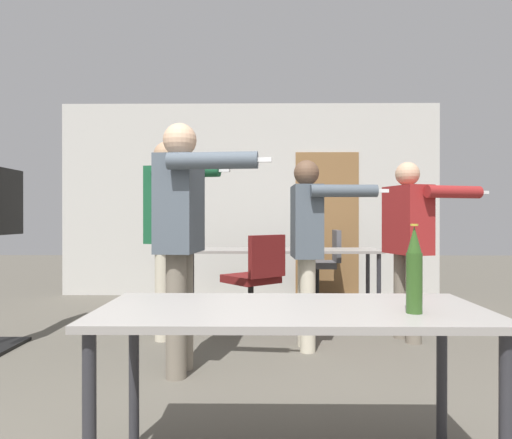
{
  "coord_description": "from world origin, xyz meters",
  "views": [
    {
      "loc": [
        0.15,
        -1.5,
        1.11
      ],
      "look_at": [
        0.11,
        2.2,
        1.1
      ],
      "focal_mm": 32.0,
      "sensor_mm": 36.0,
      "label": 1
    }
  ],
  "objects_px": {
    "person_left_plaid": "(182,223)",
    "person_near_casual": "(409,234)",
    "person_right_polo": "(308,235)",
    "person_center_tall": "(168,219)",
    "beer_bottle": "(414,271)",
    "office_chair_mid_tucked": "(323,267)",
    "office_chair_near_pushed": "(255,283)"
  },
  "relations": [
    {
      "from": "person_center_tall",
      "to": "person_left_plaid",
      "type": "relative_size",
      "value": 1.02
    },
    {
      "from": "person_center_tall",
      "to": "person_left_plaid",
      "type": "distance_m",
      "value": 1.0
    },
    {
      "from": "person_right_polo",
      "to": "person_left_plaid",
      "type": "distance_m",
      "value": 1.15
    },
    {
      "from": "person_left_plaid",
      "to": "beer_bottle",
      "type": "relative_size",
      "value": 5.08
    },
    {
      "from": "person_left_plaid",
      "to": "office_chair_mid_tucked",
      "type": "xyz_separation_m",
      "value": [
        1.39,
        2.83,
        -0.63
      ]
    },
    {
      "from": "person_right_polo",
      "to": "person_center_tall",
      "type": "relative_size",
      "value": 0.88
    },
    {
      "from": "person_center_tall",
      "to": "person_near_casual",
      "type": "height_order",
      "value": "person_center_tall"
    },
    {
      "from": "person_right_polo",
      "to": "person_center_tall",
      "type": "xyz_separation_m",
      "value": [
        -1.26,
        0.34,
        0.14
      ]
    },
    {
      "from": "person_right_polo",
      "to": "office_chair_near_pushed",
      "type": "height_order",
      "value": "person_right_polo"
    },
    {
      "from": "person_left_plaid",
      "to": "office_chair_near_pushed",
      "type": "distance_m",
      "value": 1.62
    },
    {
      "from": "person_right_polo",
      "to": "person_center_tall",
      "type": "bearing_deg",
      "value": -107.13
    },
    {
      "from": "person_left_plaid",
      "to": "person_near_casual",
      "type": "relative_size",
      "value": 1.1
    },
    {
      "from": "office_chair_near_pushed",
      "to": "beer_bottle",
      "type": "relative_size",
      "value": 2.67
    },
    {
      "from": "person_near_casual",
      "to": "beer_bottle",
      "type": "xyz_separation_m",
      "value": [
        -0.74,
        -2.36,
        -0.06
      ]
    },
    {
      "from": "person_near_casual",
      "to": "office_chair_near_pushed",
      "type": "bearing_deg",
      "value": -125.86
    },
    {
      "from": "person_left_plaid",
      "to": "person_center_tall",
      "type": "bearing_deg",
      "value": -157.4
    },
    {
      "from": "person_center_tall",
      "to": "office_chair_near_pushed",
      "type": "distance_m",
      "value": 1.13
    },
    {
      "from": "person_center_tall",
      "to": "beer_bottle",
      "type": "xyz_separation_m",
      "value": [
        1.46,
        -2.41,
        -0.2
      ]
    },
    {
      "from": "person_center_tall",
      "to": "person_near_casual",
      "type": "xyz_separation_m",
      "value": [
        2.2,
        -0.05,
        -0.13
      ]
    },
    {
      "from": "person_center_tall",
      "to": "beer_bottle",
      "type": "distance_m",
      "value": 2.82
    },
    {
      "from": "person_center_tall",
      "to": "office_chair_mid_tucked",
      "type": "xyz_separation_m",
      "value": [
        1.68,
        1.88,
        -0.65
      ]
    },
    {
      "from": "person_right_polo",
      "to": "beer_bottle",
      "type": "xyz_separation_m",
      "value": [
        0.2,
        -2.07,
        -0.06
      ]
    },
    {
      "from": "person_near_casual",
      "to": "office_chair_near_pushed",
      "type": "xyz_separation_m",
      "value": [
        -1.4,
        0.5,
        -0.52
      ]
    },
    {
      "from": "office_chair_mid_tucked",
      "to": "beer_bottle",
      "type": "distance_m",
      "value": 4.31
    },
    {
      "from": "person_right_polo",
      "to": "person_left_plaid",
      "type": "bearing_deg",
      "value": -59.42
    },
    {
      "from": "person_center_tall",
      "to": "person_near_casual",
      "type": "relative_size",
      "value": 1.12
    },
    {
      "from": "beer_bottle",
      "to": "person_near_casual",
      "type": "bearing_deg",
      "value": 72.51
    },
    {
      "from": "person_right_polo",
      "to": "office_chair_mid_tucked",
      "type": "bearing_deg",
      "value": 167.05
    },
    {
      "from": "person_left_plaid",
      "to": "beer_bottle",
      "type": "bearing_deg",
      "value": 44.57
    },
    {
      "from": "person_center_tall",
      "to": "person_near_casual",
      "type": "bearing_deg",
      "value": 101.42
    },
    {
      "from": "office_chair_mid_tucked",
      "to": "person_near_casual",
      "type": "bearing_deg",
      "value": -163.69
    },
    {
      "from": "person_left_plaid",
      "to": "person_near_casual",
      "type": "distance_m",
      "value": 2.12
    }
  ]
}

